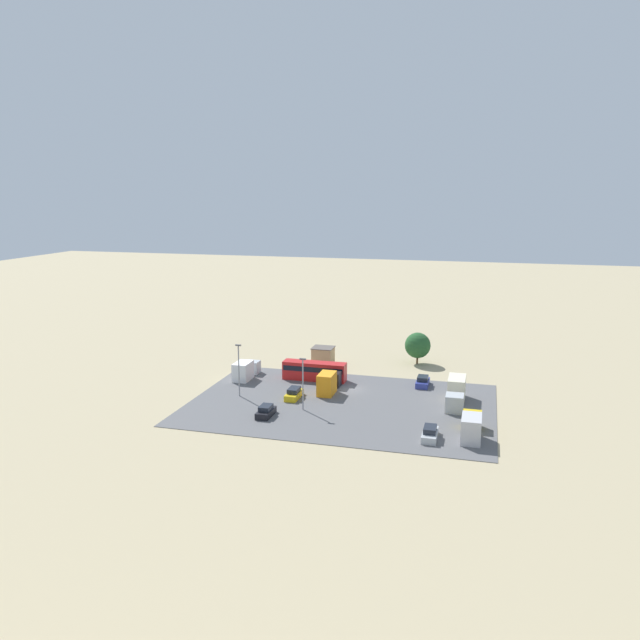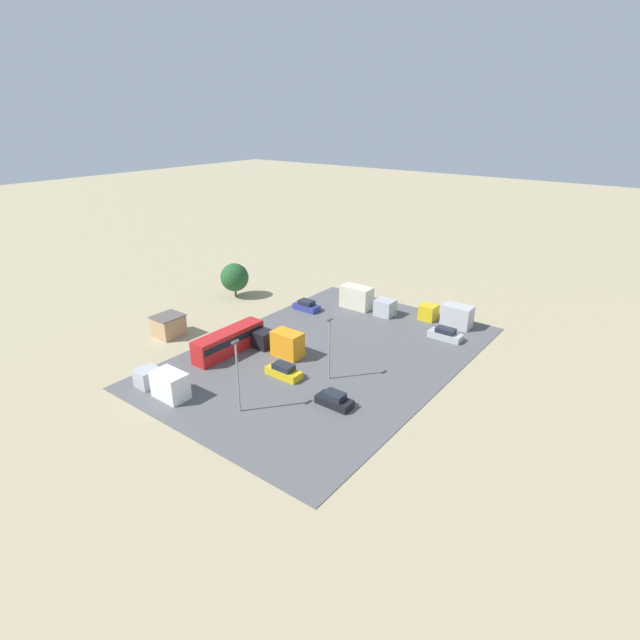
# 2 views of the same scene
# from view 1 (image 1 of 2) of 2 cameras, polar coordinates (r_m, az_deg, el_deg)

# --- Properties ---
(ground_plane) EXTENTS (400.00, 400.00, 0.00)m
(ground_plane) POSITION_cam_1_polar(r_m,az_deg,el_deg) (101.00, 2.91, -6.40)
(ground_plane) COLOR tan
(parking_lot_surface) EXTENTS (44.94, 31.04, 0.08)m
(parking_lot_surface) POSITION_cam_1_polar(r_m,az_deg,el_deg) (94.23, 1.96, -7.70)
(parking_lot_surface) COLOR #565659
(parking_lot_surface) RESTS_ON ground
(shed_building) EXTENTS (3.94, 3.59, 3.06)m
(shed_building) POSITION_cam_1_polar(r_m,az_deg,el_deg) (115.81, 0.29, -3.24)
(shed_building) COLOR tan
(shed_building) RESTS_ON ground
(bus) EXTENTS (10.70, 2.51, 3.11)m
(bus) POSITION_cam_1_polar(r_m,az_deg,el_deg) (105.34, -0.51, -4.62)
(bus) COLOR red
(bus) RESTS_ON ground
(parked_car_0) EXTENTS (1.87, 4.64, 1.62)m
(parked_car_0) POSITION_cam_1_polar(r_m,az_deg,el_deg) (82.60, 10.02, -10.19)
(parked_car_0) COLOR #ADB2B7
(parked_car_0) RESTS_ON ground
(parked_car_1) EXTENTS (1.98, 4.27, 1.63)m
(parked_car_1) POSITION_cam_1_polar(r_m,az_deg,el_deg) (103.82, 9.37, -5.60)
(parked_car_1) COLOR navy
(parked_car_1) RESTS_ON ground
(parked_car_2) EXTENTS (1.85, 4.09, 1.56)m
(parked_car_2) POSITION_cam_1_polar(r_m,az_deg,el_deg) (89.46, -4.98, -8.34)
(parked_car_2) COLOR black
(parked_car_2) RESTS_ON ground
(parked_car_3) EXTENTS (1.83, 4.58, 1.62)m
(parked_car_3) POSITION_cam_1_polar(r_m,az_deg,el_deg) (96.66, -2.39, -6.75)
(parked_car_3) COLOR gold
(parked_car_3) RESTS_ON ground
(parked_truck_0) EXTENTS (2.51, 7.34, 3.06)m
(parked_truck_0) POSITION_cam_1_polar(r_m,az_deg,el_deg) (107.29, -6.82, -4.56)
(parked_truck_0) COLOR #ADB2B7
(parked_truck_0) RESTS_ON ground
(parked_truck_1) EXTENTS (2.35, 7.33, 3.37)m
(parked_truck_1) POSITION_cam_1_polar(r_m,az_deg,el_deg) (99.24, 0.79, -5.73)
(parked_truck_1) COLOR black
(parked_truck_1) RESTS_ON ground
(parked_truck_2) EXTENTS (2.48, 7.88, 3.24)m
(parked_truck_2) POSITION_cam_1_polar(r_m,az_deg,el_deg) (83.81, 13.68, -9.43)
(parked_truck_2) COLOR gold
(parked_truck_2) RESTS_ON ground
(parked_truck_3) EXTENTS (2.56, 9.26, 3.57)m
(parked_truck_3) POSITION_cam_1_polar(r_m,az_deg,el_deg) (96.25, 12.33, -6.50)
(parked_truck_3) COLOR #ADB2B7
(parked_truck_3) RESTS_ON ground
(tree_near_shed) EXTENTS (4.75, 4.75, 5.87)m
(tree_near_shed) POSITION_cam_1_polar(r_m,az_deg,el_deg) (116.44, 8.92, -2.31)
(tree_near_shed) COLOR brown
(tree_near_shed) RESTS_ON ground
(light_pole_lot_centre) EXTENTS (0.90, 0.28, 8.24)m
(light_pole_lot_centre) POSITION_cam_1_polar(r_m,az_deg,el_deg) (97.18, -7.43, -4.35)
(light_pole_lot_centre) COLOR gray
(light_pole_lot_centre) RESTS_ON ground
(light_pole_lot_edge) EXTENTS (0.90, 0.28, 7.73)m
(light_pole_lot_edge) POSITION_cam_1_polar(r_m,az_deg,el_deg) (90.51, -1.58, -5.63)
(light_pole_lot_edge) COLOR gray
(light_pole_lot_edge) RESTS_ON ground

